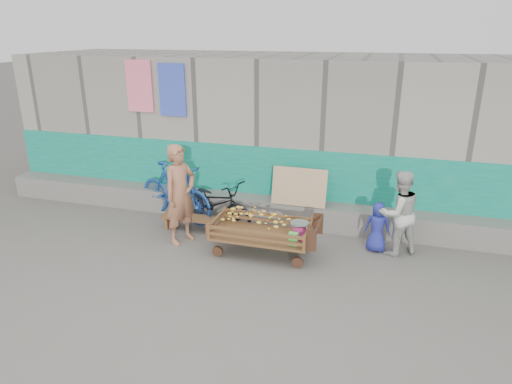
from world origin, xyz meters
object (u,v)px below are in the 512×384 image
(banana_cart, at_px, (260,226))
(bicycle_dark, at_px, (215,203))
(woman, at_px, (399,213))
(bicycle_blue, at_px, (175,192))
(child, at_px, (377,227))
(vendor_man, at_px, (180,194))
(bench, at_px, (189,220))

(banana_cart, distance_m, bicycle_dark, 1.40)
(woman, height_order, bicycle_blue, woman)
(banana_cart, distance_m, child, 1.95)
(bicycle_blue, bearing_deg, woman, -73.98)
(banana_cart, height_order, child, child)
(vendor_man, height_order, woman, vendor_man)
(bench, relative_size, bicycle_blue, 0.56)
(child, bearing_deg, bicycle_blue, -1.21)
(banana_cart, relative_size, bicycle_blue, 0.95)
(woman, distance_m, bicycle_dark, 3.27)
(vendor_man, bearing_deg, child, -55.82)
(woman, height_order, child, woman)
(vendor_man, height_order, child, vendor_man)
(bench, height_order, vendor_man, vendor_man)
(bicycle_dark, relative_size, bicycle_blue, 0.95)
(vendor_man, bearing_deg, bicycle_dark, 2.42)
(child, relative_size, bicycle_blue, 0.47)
(banana_cart, relative_size, woman, 1.23)
(vendor_man, xyz_separation_m, bicycle_blue, (-0.55, 0.89, -0.31))
(child, height_order, bicycle_blue, bicycle_blue)
(bench, bearing_deg, bicycle_dark, 35.35)
(banana_cart, height_order, vendor_man, vendor_man)
(banana_cart, height_order, bench, banana_cart)
(vendor_man, bearing_deg, bicycle_blue, 55.78)
(vendor_man, relative_size, bicycle_blue, 0.94)
(bicycle_dark, bearing_deg, child, -72.00)
(banana_cart, xyz_separation_m, vendor_man, (-1.42, 0.07, 0.36))
(banana_cart, height_order, woman, woman)
(bench, xyz_separation_m, bicycle_dark, (0.40, 0.29, 0.27))
(bench, bearing_deg, child, 1.68)
(vendor_man, distance_m, child, 3.33)
(banana_cart, bearing_deg, bench, 159.69)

